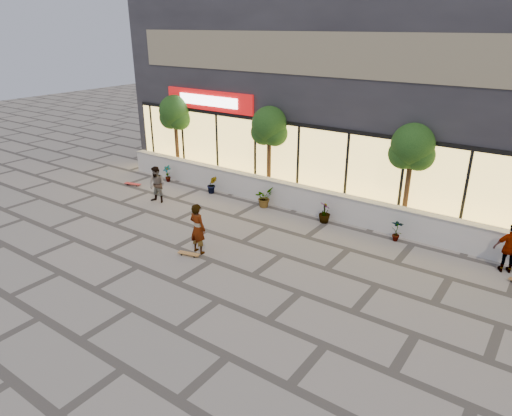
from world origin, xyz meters
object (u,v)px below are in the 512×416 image
Objects in this scene: tree_midwest at (269,128)px; skater_center at (198,229)px; skateboard_left at (133,184)px; tree_west at (175,114)px; skater_left at (157,185)px; tree_mideast at (412,150)px; skater_right_near at (510,248)px; skateboard_center at (189,254)px.

skater_center is at bearing -79.07° from tree_midwest.
skater_center is at bearing -39.76° from skateboard_left.
tree_west reaches higher than skater_left.
tree_mideast reaches higher than skater_center.
skateboard_left is (-0.43, -2.62, -2.90)m from tree_west.
tree_west is at bearing 180.00° from tree_midwest.
tree_mideast is (11.50, 0.00, 0.00)m from tree_west.
skater_right_near is at bearing -20.80° from tree_mideast.
tree_west is 11.50m from tree_mideast.
skateboard_center is 0.93× the size of skateboard_left.
tree_midwest is at bearing 37.48° from skater_left.
tree_mideast is 4.51m from skater_right_near.
skater_right_near reaches higher than skateboard_center.
tree_midwest is at bearing -29.24° from skater_right_near.
tree_midwest is 6.00m from tree_mideast.
skater_left is 1.84× the size of skateboard_left.
skateboard_center is at bearing -80.54° from tree_midwest.
tree_midwest is at bearing 8.77° from skateboard_left.
skateboard_left is at bearing -16.57° from skater_right_near.
tree_mideast is 4.63× the size of skateboard_left.
tree_midwest is at bearing 84.87° from skateboard_center.
tree_mideast is at bearing 0.00° from tree_midwest.
skateboard_left is at bearing 137.85° from skateboard_center.
tree_mideast reaches higher than skater_left.
skateboard_left is (-7.07, 3.25, -0.78)m from skater_center.
skater_right_near reaches higher than skater_left.
tree_midwest is at bearing 180.00° from tree_mideast.
skater_center reaches higher than skateboard_center.
skateboard_left is at bearing -156.20° from tree_midwest.
skater_center is at bearing 62.20° from skateboard_center.
skateboard_left is at bearing -99.39° from tree_west.
tree_midwest is 2.52× the size of skater_left.
skater_center reaches higher than skateboard_left.
skateboard_center is (-8.64, -4.86, -0.72)m from skater_right_near.
skateboard_center is (6.54, -6.26, -2.91)m from tree_west.
tree_mideast is 4.99× the size of skateboard_center.
skater_right_near is (15.19, -1.40, -2.19)m from tree_west.
tree_west is at bearing -26.29° from skater_right_near.
tree_mideast is at bearing 37.02° from skateboard_center.
skateboard_left is (-11.93, -2.62, -2.90)m from tree_mideast.
skater_left is 0.98× the size of skater_right_near.
skater_center is 9.65m from skater_right_near.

